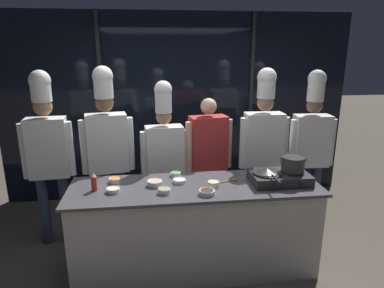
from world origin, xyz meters
TOP-DOWN VIEW (x-y plane):
  - ground_plane at (0.00, 0.00)m, footprint 24.00×24.00m
  - window_wall_back at (0.00, 1.89)m, footprint 5.07×0.09m
  - demo_counter at (0.00, 0.00)m, footprint 2.44×0.75m
  - portable_stove at (0.84, -0.03)m, footprint 0.57×0.39m
  - frying_pan at (0.71, -0.03)m, footprint 0.29×0.50m
  - stock_pot at (0.97, -0.03)m, footprint 0.26×0.23m
  - squeeze_bottle_chili at (-0.96, 0.00)m, footprint 0.05×0.05m
  - prep_bowl_soy_glaze at (0.08, -0.22)m, footprint 0.15×0.15m
  - prep_bowl_shrimp at (-0.39, 0.04)m, footprint 0.15×0.15m
  - prep_bowl_scallions at (-0.17, 0.27)m, footprint 0.11×0.11m
  - prep_bowl_bean_sprouts at (-0.15, 0.09)m, footprint 0.13×0.13m
  - prep_bowl_carrots at (-0.79, 0.18)m, footprint 0.12×0.12m
  - prep_bowl_mushrooms at (-0.31, -0.15)m, footprint 0.12×0.12m
  - prep_bowl_noodles at (-0.78, -0.07)m, footprint 0.13×0.13m
  - prep_bowl_ginger at (0.17, -0.05)m, footprint 0.11×0.11m
  - serving_spoon_slotted at (0.38, 0.08)m, footprint 0.21×0.10m
  - chef_head at (-1.54, 0.69)m, footprint 0.55×0.25m
  - chef_sous at (-0.91, 0.78)m, footprint 0.59×0.31m
  - chef_line at (-0.26, 0.76)m, footprint 0.56×0.27m
  - person_guest at (0.26, 0.80)m, footprint 0.57×0.30m
  - chef_pastry at (0.92, 0.73)m, footprint 0.59×0.24m
  - chef_apprentice at (1.55, 0.78)m, footprint 0.57×0.25m

SIDE VIEW (x-z plane):
  - ground_plane at x=0.00m, z-range 0.00..0.00m
  - demo_counter at x=0.00m, z-range 0.00..0.92m
  - serving_spoon_slotted at x=0.38m, z-range 0.92..0.94m
  - prep_bowl_bean_sprouts at x=-0.15m, z-range 0.92..0.96m
  - prep_bowl_noodles at x=-0.78m, z-range 0.92..0.97m
  - prep_bowl_scallions at x=-0.17m, z-range 0.92..0.97m
  - prep_bowl_soy_glaze at x=0.08m, z-range 0.92..0.97m
  - prep_bowl_carrots at x=-0.79m, z-range 0.92..0.97m
  - prep_bowl_mushrooms at x=-0.31m, z-range 0.92..0.97m
  - prep_bowl_shrimp at x=-0.39m, z-range 0.92..0.98m
  - prep_bowl_ginger at x=0.17m, z-range 0.92..0.98m
  - portable_stove at x=0.84m, z-range 0.92..1.03m
  - person_guest at x=0.26m, z-range 0.17..1.82m
  - squeeze_bottle_chili at x=-0.96m, z-range 0.92..1.09m
  - frying_pan at x=0.71m, z-range 1.03..1.07m
  - chef_line at x=-0.26m, z-range 0.12..1.98m
  - stock_pot at x=0.97m, z-range 1.04..1.19m
  - chef_apprentice at x=1.55m, z-range 0.14..2.11m
  - chef_pastry at x=0.92m, z-range 0.15..2.15m
  - chef_sous at x=-0.91m, z-range 0.16..2.19m
  - chef_head at x=-1.54m, z-range 0.18..2.17m
  - window_wall_back at x=0.00m, z-range 0.00..2.70m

